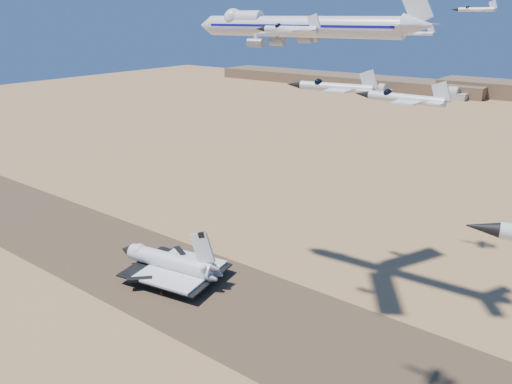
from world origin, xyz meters
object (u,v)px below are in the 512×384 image
Objects in this scene: chase_jet_a at (289,29)px; chase_jet_f at (475,9)px; crew_a at (170,290)px; crew_b at (169,290)px; chase_jet_b at (334,87)px; chase_jet_c at (404,98)px; crew_c at (161,294)px; shuttle at (170,263)px; carrier_747 at (291,26)px; chase_jet_e at (415,33)px.

chase_jet_f reaches higher than chase_jet_a.
crew_a is 0.56m from crew_b.
chase_jet_a is 0.92× the size of chase_jet_f.
chase_jet_b is 1.10× the size of chase_jet_c.
crew_c is at bearing 159.85° from crew_a.
chase_jet_a reaches higher than crew_a.
crew_a is at bearing -27.53° from crew_b.
crew_a is at bearing -55.30° from shuttle.
carrier_747 is at bearing 135.16° from chase_jet_c.
carrier_747 is 58.76m from chase_jet_a.
chase_jet_b is at bearing -38.75° from chase_jet_a.
chase_jet_b is (78.48, -31.98, 80.63)m from crew_b.
crew_c is at bearing 162.26° from chase_jet_c.
crew_c is (-0.36, -3.80, 0.04)m from crew_a.
crew_c is 108.88m from chase_jet_a.
carrier_747 is 98.78m from crew_c.
carrier_747 reaches higher than crew_a.
chase_jet_b is at bearing -86.44° from chase_jet_e.
chase_jet_c reaches higher than crew_a.
chase_jet_e is (50.31, 77.20, 85.24)m from crew_a.
chase_jet_e is (-10.43, 96.29, -3.62)m from chase_jet_a.
carrier_747 is at bearing -115.35° from chase_jet_f.
carrier_747 is (36.29, 22.57, 83.22)m from shuttle.
crew_b is at bearing 161.55° from chase_jet_a.
crew_a is at bearing 148.16° from chase_jet_b.
chase_jet_a reaches higher than crew_b.
carrier_747 reaches higher than crew_b.
chase_jet_a is (60.74, -19.08, 88.86)m from crew_a.
shuttle is at bearing -140.55° from chase_jet_e.
chase_jet_e is (50.67, 81.00, 85.20)m from crew_c.
crew_a is 0.13× the size of chase_jet_c.
carrier_747 is 5.23× the size of chase_jet_a.
crew_a is 0.11× the size of chase_jet_f.
crew_b is 3.26m from crew_c.
crew_b is at bearing -70.08° from crew_c.
carrier_747 reaches higher than chase_jet_b.
crew_c is at bearing -67.84° from shuttle.
shuttle is 11.78m from crew_a.
chase_jet_e is at bearing -47.82° from crew_a.
carrier_747 is 43.84× the size of crew_a.
carrier_747 is 92.07m from chase_jet_c.
shuttle is at bearing -32.54° from crew_c.
shuttle is 3.07× the size of chase_jet_e.
chase_jet_a is 36.46m from chase_jet_c.
chase_jet_f is (3.61, 116.39, 4.44)m from chase_jet_a.
chase_jet_e is (-28.11, 109.73, 4.57)m from chase_jet_b.
chase_jet_c is at bearing -34.09° from shuttle.
chase_jet_a is at bearing -31.38° from shuttle.
chase_jet_a is 1.04× the size of chase_jet_e.
chase_jet_f is (71.90, 89.69, 88.41)m from shuttle.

